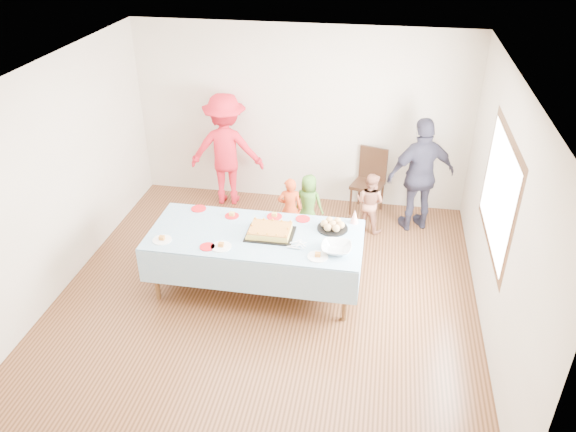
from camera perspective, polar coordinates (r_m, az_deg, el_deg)
name	(u,v)px	position (r m, az deg, el deg)	size (l,w,h in m)	color
ground	(268,292)	(6.95, -2.01, -7.71)	(5.00, 5.00, 0.00)	#422713
room_walls	(270,160)	(6.02, -1.80, 5.68)	(5.04, 5.04, 2.72)	#C1B39E
party_table	(255,238)	(6.62, -3.35, -2.23)	(2.50, 1.10, 0.78)	brown
birthday_cake	(270,231)	(6.54, -1.83, -1.57)	(0.56, 0.43, 0.10)	black
rolls_tray	(333,226)	(6.67, 4.55, -0.98)	(0.37, 0.37, 0.11)	black
punch_bowl	(336,248)	(6.27, 4.92, -3.29)	(0.34, 0.34, 0.08)	silver
party_hat	(355,216)	(6.80, 6.78, -0.05)	(0.10, 0.10, 0.17)	white
fork_pile	(297,244)	(6.33, 0.87, -2.89)	(0.24, 0.18, 0.07)	white
plate_red_far_a	(199,209)	(7.17, -9.07, 0.75)	(0.19, 0.19, 0.01)	red
plate_red_far_b	(232,216)	(6.96, -5.72, 0.02)	(0.17, 0.17, 0.01)	red
plate_red_far_c	(274,216)	(6.91, -1.39, -0.05)	(0.19, 0.19, 0.01)	red
plate_red_far_d	(303,219)	(6.86, 1.51, -0.29)	(0.18, 0.18, 0.01)	red
plate_red_near	(207,247)	(6.40, -8.19, -3.12)	(0.18, 0.18, 0.01)	red
plate_white_left	(162,240)	(6.62, -12.67, -2.38)	(0.22, 0.22, 0.01)	white
plate_white_mid	(221,247)	(6.38, -6.81, -3.11)	(0.24, 0.24, 0.01)	white
plate_white_right	(318,257)	(6.18, 3.03, -4.14)	(0.23, 0.23, 0.01)	white
dining_chair	(370,177)	(8.49, 8.32, 3.92)	(0.53, 0.53, 0.99)	black
toddler_left	(290,209)	(7.72, 0.19, 0.72)	(0.34, 0.22, 0.93)	#C63D18
toddler_mid	(309,203)	(7.93, 2.10, 1.29)	(0.42, 0.28, 0.87)	#407527
toddler_right	(370,202)	(8.02, 8.32, 1.39)	(0.43, 0.34, 0.89)	#AF6B51
adult_left	(226,150)	(8.59, -6.30, 6.72)	(1.12, 0.64, 1.74)	red
adult_right	(421,175)	(8.04, 13.35, 4.05)	(0.98, 0.41, 1.67)	#2D2B3C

